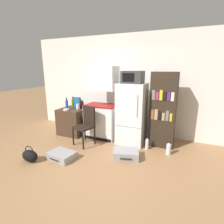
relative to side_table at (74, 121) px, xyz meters
name	(u,v)px	position (x,y,z in m)	size (l,w,h in m)	color
ground_plane	(95,165)	(1.37, -1.25, -0.36)	(24.00, 24.00, 0.00)	#A3754C
wall_back	(136,86)	(1.57, 0.75, 0.98)	(6.40, 0.10, 2.69)	white
side_table	(74,121)	(0.00, 0.00, 0.00)	(0.69, 0.70, 0.72)	#422D1E
kitchen_hutch	(101,106)	(0.85, 0.08, 0.49)	(0.83, 0.55, 1.85)	white
refrigerator	(132,114)	(1.69, 0.05, 0.37)	(0.65, 0.62, 1.46)	white
microwave	(133,77)	(1.69, 0.05, 1.25)	(0.47, 0.40, 0.28)	#333333
bookshelf	(163,110)	(2.39, 0.17, 0.51)	(0.57, 0.36, 1.73)	#2D2319
bottle_amber_beer	(83,105)	(0.17, 0.25, 0.44)	(0.07, 0.07, 0.19)	brown
bottle_blue_soda	(67,104)	(-0.10, -0.13, 0.49)	(0.07, 0.07, 0.31)	#1E47A3
bottle_olive_oil	(73,103)	(-0.11, 0.17, 0.49)	(0.08, 0.08, 0.30)	#566619
bottle_milk_white	(78,106)	(0.18, -0.01, 0.44)	(0.09, 0.09, 0.18)	white
bottle_wine_dark	(81,105)	(0.21, 0.11, 0.46)	(0.07, 0.07, 0.25)	black
bowl	(66,110)	(-0.03, -0.26, 0.38)	(0.15, 0.15, 0.04)	silver
cereal_box	(77,103)	(0.06, 0.14, 0.51)	(0.19, 0.07, 0.30)	#1E66A8
chair	(86,122)	(0.72, -0.47, 0.18)	(0.50, 0.50, 0.93)	black
suitcase_large_flat	(62,155)	(0.64, -1.32, -0.29)	(0.57, 0.45, 0.14)	#99999E
suitcase_small_flat	(126,154)	(1.83, -0.75, -0.27)	(0.60, 0.52, 0.17)	#99999E
handbag	(30,156)	(0.14, -1.66, -0.23)	(0.36, 0.20, 0.33)	black
water_bottle_front	(147,144)	(2.14, -0.17, -0.24)	(0.08, 0.08, 0.29)	silver
water_bottle_middle	(169,149)	(2.62, -0.25, -0.23)	(0.10, 0.10, 0.30)	silver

